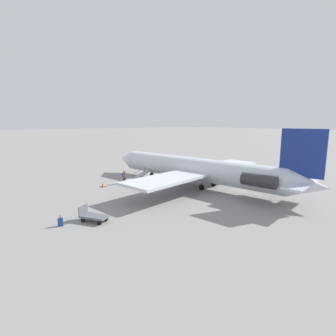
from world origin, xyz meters
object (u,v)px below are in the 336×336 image
luggage_cart (93,216)px  suitcase (60,222)px  boarding_stairs (133,179)px  airplane_main (199,169)px  passenger (124,176)px

luggage_cart → suitcase: luggage_cart is taller
boarding_stairs → luggage_cart: boarding_stairs is taller
airplane_main → passenger: bearing=33.0°
airplane_main → passenger: size_ratio=16.94×
passenger → suitcase: bearing=-147.9°
boarding_stairs → passenger: bearing=168.6°
passenger → suitcase: size_ratio=1.98×
luggage_cart → suitcase: 2.43m
passenger → suitcase: 14.34m
boarding_stairs → passenger: boarding_stairs is taller
passenger → luggage_cart: 13.14m
airplane_main → boarding_stairs: bearing=26.8°
luggage_cart → suitcase: size_ratio=2.79×
airplane_main → luggage_cart: bearing=92.1°
airplane_main → luggage_cart: (-2.37, 14.97, -1.72)m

